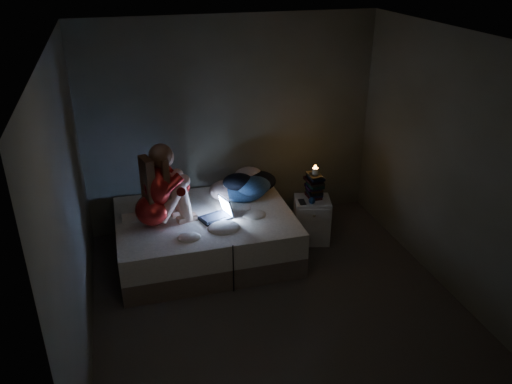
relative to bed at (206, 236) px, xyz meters
name	(u,v)px	position (x,y,z in m)	size (l,w,h in m)	color
floor	(278,306)	(0.52, -1.10, -0.28)	(3.60, 3.80, 0.02)	#443D38
ceiling	(284,40)	(0.52, -1.10, 2.34)	(3.60, 3.80, 0.02)	silver
wall_back	(232,125)	(0.52, 0.81, 1.03)	(3.60, 0.02, 2.60)	slate
wall_front	(384,326)	(0.52, -3.01, 1.03)	(3.60, 0.02, 2.60)	slate
wall_left	(70,215)	(-1.29, -1.10, 1.03)	(0.02, 3.80, 2.60)	slate
wall_right	(455,168)	(2.33, -1.10, 1.03)	(0.02, 3.80, 2.60)	slate
bed	(206,236)	(0.00, 0.00, 0.00)	(1.96, 1.47, 0.54)	#B6B1A4
pillow	(140,211)	(-0.70, 0.19, 0.33)	(0.40, 0.28, 0.12)	white
woman	(150,187)	(-0.57, -0.09, 0.73)	(0.57, 0.37, 0.92)	#7D0600
laptop	(215,209)	(0.10, -0.11, 0.39)	(0.34, 0.24, 0.24)	black
clothes_pile	(243,184)	(0.53, 0.31, 0.45)	(0.59, 0.47, 0.36)	#192A46
nightstand	(312,220)	(1.31, 0.02, 0.01)	(0.41, 0.37, 0.55)	silver
book_stack	(314,186)	(1.34, 0.06, 0.44)	(0.19, 0.25, 0.31)	black
candle	(315,171)	(1.34, 0.06, 0.63)	(0.07, 0.07, 0.08)	beige
phone	(304,203)	(1.17, -0.06, 0.29)	(0.07, 0.14, 0.01)	black
blue_orb	(314,201)	(1.28, -0.10, 0.32)	(0.08, 0.08, 0.08)	navy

